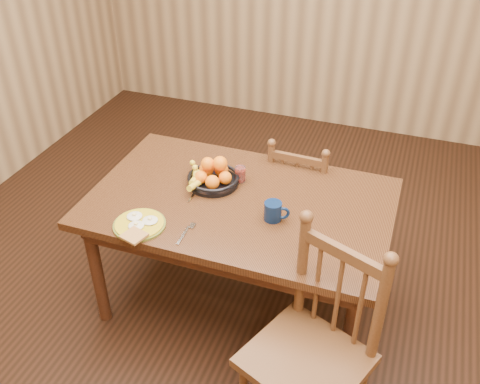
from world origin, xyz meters
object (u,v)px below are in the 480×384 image
(chair_far, at_px, (300,199))
(chair_near, at_px, (312,351))
(coffee_mug, at_px, (274,211))
(breakfast_plate, at_px, (139,224))
(fruit_bowl, at_px, (212,176))
(dining_table, at_px, (240,212))

(chair_far, relative_size, chair_near, 0.83)
(chair_near, distance_m, coffee_mug, 0.71)
(breakfast_plate, xyz_separation_m, fruit_bowl, (0.20, 0.48, 0.04))
(chair_far, bearing_deg, chair_near, 108.85)
(dining_table, relative_size, breakfast_plate, 5.34)
(dining_table, xyz_separation_m, chair_near, (0.57, -0.65, -0.15))
(breakfast_plate, distance_m, coffee_mug, 0.68)
(coffee_mug, xyz_separation_m, fruit_bowl, (-0.41, 0.20, 0.00))
(chair_near, relative_size, fruit_bowl, 3.26)
(dining_table, xyz_separation_m, fruit_bowl, (-0.20, 0.09, 0.14))
(breakfast_plate, relative_size, fruit_bowl, 0.93)
(dining_table, height_order, coffee_mug, coffee_mug)
(dining_table, height_order, chair_near, chair_near)
(chair_far, relative_size, breakfast_plate, 2.91)
(dining_table, distance_m, fruit_bowl, 0.26)
(chair_far, distance_m, chair_near, 1.27)
(dining_table, bearing_deg, chair_near, -48.90)
(dining_table, relative_size, coffee_mug, 11.98)
(coffee_mug, height_order, fruit_bowl, fruit_bowl)
(breakfast_plate, relative_size, coffee_mug, 2.25)
(chair_near, distance_m, breakfast_plate, 1.03)
(chair_near, xyz_separation_m, coffee_mug, (-0.35, 0.55, 0.29))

